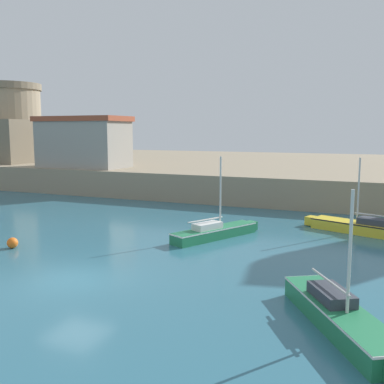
{
  "coord_description": "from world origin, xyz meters",
  "views": [
    {
      "loc": [
        11.44,
        -14.63,
        6.08
      ],
      "look_at": [
        -0.08,
        12.52,
        2.0
      ],
      "focal_mm": 42.0,
      "sensor_mm": 36.0,
      "label": 1
    }
  ],
  "objects_px": {
    "sailboat_green_1": "(215,231)",
    "fortress": "(9,133)",
    "mooring_buoy": "(12,243)",
    "sailboat_yellow_0": "(363,227)",
    "sailboat_green_4": "(341,316)",
    "harbor_shed_near_wharf": "(84,142)"
  },
  "relations": [
    {
      "from": "sailboat_yellow_0",
      "to": "sailboat_green_1",
      "type": "relative_size",
      "value": 1.15
    },
    {
      "from": "mooring_buoy",
      "to": "fortress",
      "type": "relative_size",
      "value": 0.04
    },
    {
      "from": "sailboat_green_1",
      "to": "sailboat_green_4",
      "type": "height_order",
      "value": "sailboat_green_1"
    },
    {
      "from": "fortress",
      "to": "sailboat_yellow_0",
      "type": "bearing_deg",
      "value": -20.06
    },
    {
      "from": "harbor_shed_near_wharf",
      "to": "sailboat_green_4",
      "type": "bearing_deg",
      "value": -41.24
    },
    {
      "from": "sailboat_green_4",
      "to": "harbor_shed_near_wharf",
      "type": "xyz_separation_m",
      "value": [
        -26.52,
        23.25,
        4.5
      ]
    },
    {
      "from": "sailboat_green_4",
      "to": "mooring_buoy",
      "type": "relative_size",
      "value": 10.98
    },
    {
      "from": "sailboat_green_1",
      "to": "mooring_buoy",
      "type": "height_order",
      "value": "sailboat_green_1"
    },
    {
      "from": "sailboat_green_4",
      "to": "harbor_shed_near_wharf",
      "type": "height_order",
      "value": "harbor_shed_near_wharf"
    },
    {
      "from": "sailboat_yellow_0",
      "to": "harbor_shed_near_wharf",
      "type": "bearing_deg",
      "value": 160.95
    },
    {
      "from": "sailboat_green_1",
      "to": "fortress",
      "type": "distance_m",
      "value": 40.62
    },
    {
      "from": "sailboat_yellow_0",
      "to": "sailboat_green_4",
      "type": "height_order",
      "value": "sailboat_yellow_0"
    },
    {
      "from": "mooring_buoy",
      "to": "harbor_shed_near_wharf",
      "type": "height_order",
      "value": "harbor_shed_near_wharf"
    },
    {
      "from": "sailboat_yellow_0",
      "to": "mooring_buoy",
      "type": "xyz_separation_m",
      "value": [
        -16.61,
        -10.65,
        -0.12
      ]
    },
    {
      "from": "sailboat_yellow_0",
      "to": "harbor_shed_near_wharf",
      "type": "height_order",
      "value": "harbor_shed_near_wharf"
    },
    {
      "from": "sailboat_yellow_0",
      "to": "sailboat_green_4",
      "type": "relative_size",
      "value": 1.11
    },
    {
      "from": "sailboat_yellow_0",
      "to": "sailboat_green_1",
      "type": "bearing_deg",
      "value": -149.77
    },
    {
      "from": "mooring_buoy",
      "to": "sailboat_green_4",
      "type": "bearing_deg",
      "value": -11.66
    },
    {
      "from": "sailboat_green_4",
      "to": "fortress",
      "type": "distance_m",
      "value": 52.08
    },
    {
      "from": "mooring_buoy",
      "to": "harbor_shed_near_wharf",
      "type": "bearing_deg",
      "value": 116.77
    },
    {
      "from": "sailboat_yellow_0",
      "to": "fortress",
      "type": "distance_m",
      "value": 45.68
    },
    {
      "from": "sailboat_green_1",
      "to": "mooring_buoy",
      "type": "relative_size",
      "value": 10.58
    }
  ]
}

